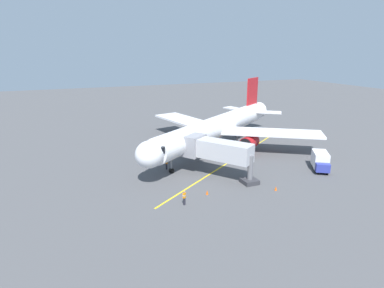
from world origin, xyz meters
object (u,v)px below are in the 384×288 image
airplane (217,127)px  safety_cone_wing_port (207,192)px  safety_cone_nose_right (276,188)px  jet_bridge (213,150)px  ground_crew_wing_walker (166,164)px  safety_cone_nose_left (155,163)px  box_truck_near_nose (321,161)px  ground_crew_marshaller (184,198)px

airplane → safety_cone_wing_port: 19.41m
safety_cone_nose_right → safety_cone_wing_port: same height
jet_bridge → safety_cone_wing_port: jet_bridge is taller
ground_crew_wing_walker → safety_cone_nose_right: ground_crew_wing_walker is taller
safety_cone_nose_left → safety_cone_nose_right: same height
safety_cone_nose_left → safety_cone_wing_port: size_ratio=1.00×
box_truck_near_nose → ground_crew_marshaller: bearing=7.3°
jet_bridge → safety_cone_wing_port: bearing=58.4°
airplane → jet_bridge: bearing=60.5°
ground_crew_marshaller → safety_cone_nose_right: ground_crew_marshaller is taller
safety_cone_nose_right → ground_crew_wing_walker: bearing=-50.2°
ground_crew_wing_walker → safety_cone_wing_port: bearing=100.4°
safety_cone_nose_right → safety_cone_wing_port: (8.53, -2.21, 0.00)m
jet_bridge → box_truck_near_nose: size_ratio=2.12×
ground_crew_marshaller → safety_cone_nose_left: (-0.63, -14.38, -0.61)m
safety_cone_nose_right → ground_crew_marshaller: bearing=-3.2°
box_truck_near_nose → safety_cone_nose_right: box_truck_near_nose is taller
safety_cone_nose_right → box_truck_near_nose: bearing=-161.1°
airplane → safety_cone_wing_port: airplane is taller
airplane → ground_crew_marshaller: (13.17, 17.99, -3.12)m
ground_crew_wing_walker → safety_cone_wing_port: size_ratio=3.11×
jet_bridge → ground_crew_marshaller: jet_bridge is taller
ground_crew_marshaller → safety_cone_nose_right: (-12.12, 0.68, -0.61)m
jet_bridge → ground_crew_marshaller: 10.40m
box_truck_near_nose → ground_crew_wing_walker: bearing=-23.1°
ground_crew_wing_walker → safety_cone_nose_right: size_ratio=3.11×
jet_bridge → ground_crew_marshaller: size_ratio=6.10×
box_truck_near_nose → safety_cone_wing_port: box_truck_near_nose is taller
airplane → ground_crew_wing_walker: (11.46, 6.19, -3.12)m
box_truck_near_nose → safety_cone_nose_right: (10.45, 3.58, -1.11)m
ground_crew_wing_walker → box_truck_near_nose: box_truck_near_nose is taller
box_truck_near_nose → safety_cone_nose_left: size_ratio=8.95×
ground_crew_wing_walker → box_truck_near_nose: bearing=156.9°
ground_crew_wing_walker → safety_cone_nose_right: (-10.41, 12.48, -0.61)m
airplane → ground_crew_wing_walker: airplane is taller
safety_cone_nose_right → safety_cone_wing_port: size_ratio=1.00×
safety_cone_nose_left → safety_cone_nose_right: bearing=127.3°
jet_bridge → safety_cone_nose_left: bearing=-48.7°
airplane → ground_crew_wing_walker: 13.39m
box_truck_near_nose → safety_cone_nose_right: size_ratio=8.95×
jet_bridge → safety_cone_nose_right: jet_bridge is taller
box_truck_near_nose → airplane: bearing=-58.1°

